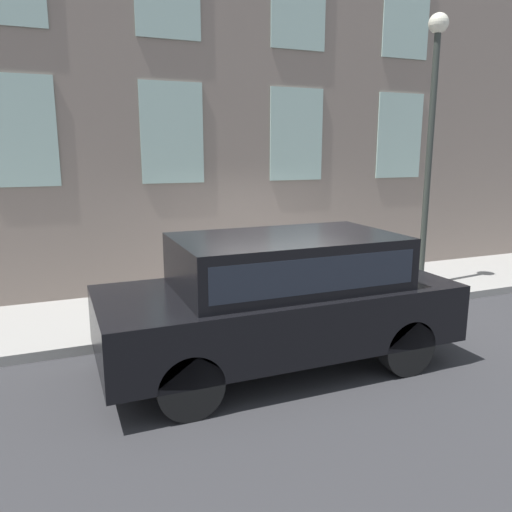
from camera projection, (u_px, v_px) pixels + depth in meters
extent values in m
plane|color=#2D2D30|center=(289.00, 326.00, 8.12)|extent=(80.00, 80.00, 0.00)
cube|color=gray|center=(261.00, 301.00, 9.20)|extent=(2.40, 60.00, 0.15)
cube|color=#9EBCB2|center=(400.00, 136.00, 11.05)|extent=(0.03, 1.17, 1.82)
cube|color=#9EBCB2|center=(297.00, 135.00, 10.11)|extent=(0.03, 1.17, 1.82)
cube|color=#9EBCB2|center=(172.00, 133.00, 9.16)|extent=(0.03, 1.17, 1.82)
cube|color=#9EBCB2|center=(19.00, 131.00, 8.21)|extent=(0.03, 1.17, 1.82)
cube|color=#9EBCB2|center=(407.00, 13.00, 10.52)|extent=(0.03, 1.17, 1.82)
cylinder|color=#2D7260|center=(273.00, 305.00, 8.64)|extent=(0.32, 0.32, 0.04)
cylinder|color=#2D7260|center=(273.00, 290.00, 8.58)|extent=(0.24, 0.24, 0.59)
sphere|color=#2C5D50|center=(273.00, 273.00, 8.52)|extent=(0.25, 0.25, 0.25)
cylinder|color=black|center=(273.00, 269.00, 8.51)|extent=(0.08, 0.08, 0.10)
cylinder|color=#2D7260|center=(282.00, 285.00, 8.63)|extent=(0.09, 0.10, 0.09)
cylinder|color=#2D7260|center=(264.00, 287.00, 8.51)|extent=(0.09, 0.10, 0.09)
cylinder|color=navy|center=(240.00, 294.00, 8.44)|extent=(0.08, 0.08, 0.53)
cylinder|color=navy|center=(237.00, 292.00, 8.54)|extent=(0.08, 0.08, 0.53)
cube|color=#72288C|center=(238.00, 267.00, 8.39)|extent=(0.14, 0.10, 0.40)
cylinder|color=#72288C|center=(240.00, 267.00, 8.29)|extent=(0.06, 0.06, 0.38)
cylinder|color=#72288C|center=(236.00, 265.00, 8.48)|extent=(0.06, 0.06, 0.38)
sphere|color=tan|center=(238.00, 250.00, 8.33)|extent=(0.18, 0.18, 0.18)
cylinder|color=black|center=(190.00, 386.00, 5.27)|extent=(0.24, 0.73, 0.73)
cylinder|color=black|center=(158.00, 333.00, 6.77)|extent=(0.24, 0.73, 0.73)
cylinder|color=black|center=(406.00, 347.00, 6.31)|extent=(0.24, 0.73, 0.73)
cylinder|color=black|center=(337.00, 309.00, 7.81)|extent=(0.24, 0.73, 0.73)
cube|color=black|center=(278.00, 313.00, 6.46)|extent=(1.89, 4.54, 0.74)
cube|color=black|center=(287.00, 260.00, 6.36)|extent=(1.67, 2.82, 0.64)
cube|color=#1E232D|center=(287.00, 260.00, 6.36)|extent=(1.68, 2.59, 0.41)
cylinder|color=#2D332D|center=(420.00, 282.00, 9.98)|extent=(0.26, 0.26, 0.12)
cylinder|color=#2D332D|center=(429.00, 164.00, 9.49)|extent=(0.12, 0.12, 4.78)
sphere|color=silver|center=(439.00, 23.00, 8.97)|extent=(0.36, 0.36, 0.36)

